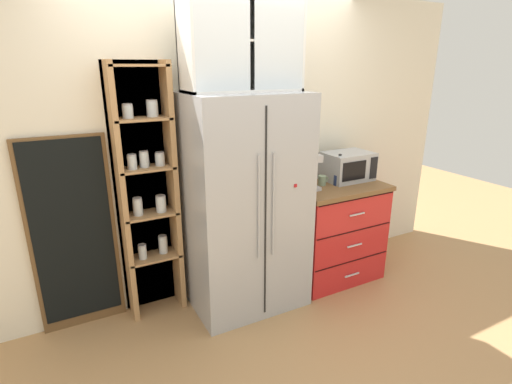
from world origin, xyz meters
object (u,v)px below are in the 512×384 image
object	(u,v)px
mug_sage	(322,180)
bottle_cobalt	(338,173)
microwave	(347,166)
mug_navy	(338,180)
refrigerator	(245,204)
coffee_maker	(306,171)
bottle_clear	(339,172)
chalkboard_menu	(73,235)

from	to	relation	value
mug_sage	bottle_cobalt	distance (m)	0.15
microwave	mug_navy	bearing A→B (deg)	-151.56
refrigerator	bottle_cobalt	distance (m)	0.93
microwave	mug_navy	world-z (taller)	microwave
microwave	mug_sage	size ratio (longest dim) A/B	4.17
coffee_maker	bottle_clear	xyz separation A→B (m)	(0.32, -0.06, -0.03)
bottle_cobalt	microwave	bearing A→B (deg)	25.58
coffee_maker	bottle_clear	size ratio (longest dim) A/B	1.09
mug_sage	chalkboard_menu	distance (m)	2.08
refrigerator	bottle_cobalt	size ratio (longest dim) A/B	6.92
refrigerator	mug_navy	distance (m)	0.92
mug_sage	chalkboard_menu	size ratio (longest dim) A/B	0.07
bottle_clear	microwave	bearing A→B (deg)	29.52
mug_sage	chalkboard_menu	world-z (taller)	chalkboard_menu
coffee_maker	bottle_clear	bearing A→B (deg)	-11.31
bottle_cobalt	bottle_clear	size ratio (longest dim) A/B	0.90
microwave	coffee_maker	xyz separation A→B (m)	(-0.50, -0.04, 0.03)
refrigerator	mug_sage	xyz separation A→B (m)	(0.79, 0.03, 0.08)
refrigerator	mug_navy	bearing A→B (deg)	-2.23
refrigerator	coffee_maker	xyz separation A→B (m)	(0.60, 0.02, 0.19)
refrigerator	mug_sage	world-z (taller)	refrigerator
bottle_clear	chalkboard_menu	xyz separation A→B (m)	(-2.18, 0.35, -0.30)
microwave	bottle_clear	distance (m)	0.21
mug_sage	mug_navy	world-z (taller)	mug_navy
microwave	bottle_clear	world-z (taller)	bottle_clear
chalkboard_menu	coffee_maker	bearing A→B (deg)	-8.79
microwave	bottle_clear	size ratio (longest dim) A/B	1.55
coffee_maker	chalkboard_menu	size ratio (longest dim) A/B	0.21
bottle_cobalt	refrigerator	bearing A→B (deg)	178.44
bottle_cobalt	chalkboard_menu	bearing A→B (deg)	171.26
mug_navy	mug_sage	bearing A→B (deg)	152.71
mug_sage	chalkboard_menu	bearing A→B (deg)	172.23
microwave	mug_sage	world-z (taller)	microwave
microwave	bottle_clear	bearing A→B (deg)	-150.48
microwave	coffee_maker	size ratio (longest dim) A/B	1.42
refrigerator	chalkboard_menu	size ratio (longest dim) A/B	1.18
coffee_maker	bottle_cobalt	distance (m)	0.32
bottle_clear	bottle_cobalt	bearing A→B (deg)	90.00
coffee_maker	mug_sage	distance (m)	0.22
mug_sage	bottle_cobalt	xyz separation A→B (m)	(0.13, -0.06, 0.07)
mug_sage	mug_navy	bearing A→B (deg)	-27.29
coffee_maker	mug_sage	world-z (taller)	coffee_maker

